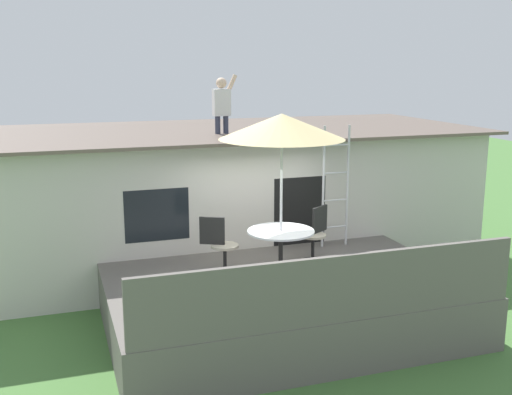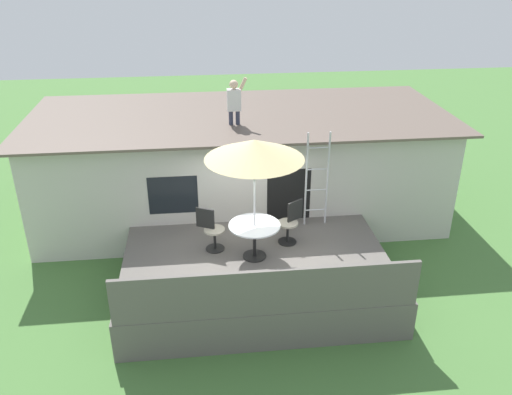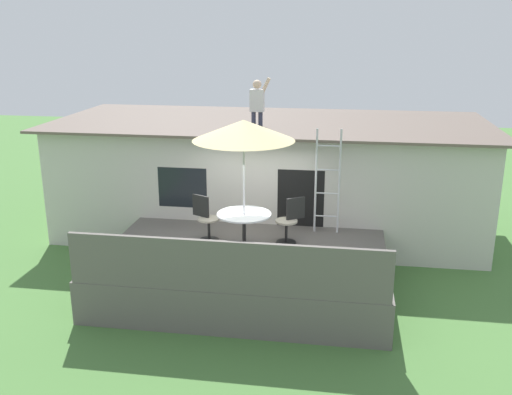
{
  "view_description": "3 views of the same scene",
  "coord_description": "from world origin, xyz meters",
  "px_view_note": "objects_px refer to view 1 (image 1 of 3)",
  "views": [
    {
      "loc": [
        -3.32,
        -8.53,
        4.08
      ],
      "look_at": [
        -0.26,
        0.56,
        1.97
      ],
      "focal_mm": 43.29,
      "sensor_mm": 36.0,
      "label": 1
    },
    {
      "loc": [
        -1.04,
        -9.18,
        6.67
      ],
      "look_at": [
        0.13,
        1.14,
        1.62
      ],
      "focal_mm": 37.24,
      "sensor_mm": 36.0,
      "label": 2
    },
    {
      "loc": [
        1.79,
        -10.16,
        5.01
      ],
      "look_at": [
        0.13,
        0.51,
        1.73
      ],
      "focal_mm": 40.21,
      "sensor_mm": 36.0,
      "label": 3
    }
  ],
  "objects_px": {
    "step_ladder": "(336,187)",
    "person_figure": "(222,101)",
    "patio_chair_left": "(220,246)",
    "patio_chair_right": "(315,235)",
    "patio_umbrella": "(282,127)",
    "patio_table": "(281,240)"
  },
  "relations": [
    {
      "from": "step_ladder",
      "to": "patio_chair_left",
      "type": "height_order",
      "value": "step_ladder"
    },
    {
      "from": "patio_table",
      "to": "patio_umbrella",
      "type": "distance_m",
      "value": 1.76
    },
    {
      "from": "patio_table",
      "to": "patio_chair_left",
      "type": "bearing_deg",
      "value": 153.74
    },
    {
      "from": "patio_table",
      "to": "step_ladder",
      "type": "height_order",
      "value": "step_ladder"
    },
    {
      "from": "patio_table",
      "to": "step_ladder",
      "type": "xyz_separation_m",
      "value": [
        1.53,
        1.26,
        0.51
      ]
    },
    {
      "from": "patio_umbrella",
      "to": "patio_chair_left",
      "type": "distance_m",
      "value": 2.12
    },
    {
      "from": "person_figure",
      "to": "patio_chair_right",
      "type": "xyz_separation_m",
      "value": [
        0.99,
        -2.2,
        -2.11
      ]
    },
    {
      "from": "step_ladder",
      "to": "person_figure",
      "type": "height_order",
      "value": "person_figure"
    },
    {
      "from": "step_ladder",
      "to": "person_figure",
      "type": "distance_m",
      "value": 2.68
    },
    {
      "from": "patio_chair_left",
      "to": "patio_umbrella",
      "type": "bearing_deg",
      "value": -0.0
    },
    {
      "from": "patio_table",
      "to": "person_figure",
      "type": "relative_size",
      "value": 0.94
    },
    {
      "from": "patio_umbrella",
      "to": "patio_chair_left",
      "type": "bearing_deg",
      "value": 153.74
    },
    {
      "from": "person_figure",
      "to": "patio_chair_right",
      "type": "relative_size",
      "value": 1.21
    },
    {
      "from": "person_figure",
      "to": "patio_table",
      "type": "bearing_deg",
      "value": -86.65
    },
    {
      "from": "step_ladder",
      "to": "patio_chair_right",
      "type": "distance_m",
      "value": 1.19
    },
    {
      "from": "person_figure",
      "to": "patio_chair_left",
      "type": "xyz_separation_m",
      "value": [
        -0.7,
        -2.32,
        -2.11
      ]
    },
    {
      "from": "step_ladder",
      "to": "patio_chair_right",
      "type": "height_order",
      "value": "step_ladder"
    },
    {
      "from": "patio_chair_left",
      "to": "patio_table",
      "type": "bearing_deg",
      "value": 0.0
    },
    {
      "from": "patio_table",
      "to": "person_figure",
      "type": "height_order",
      "value": "person_figure"
    },
    {
      "from": "step_ladder",
      "to": "person_figure",
      "type": "bearing_deg",
      "value": 138.67
    },
    {
      "from": "patio_chair_left",
      "to": "patio_chair_right",
      "type": "relative_size",
      "value": 1.0
    },
    {
      "from": "patio_umbrella",
      "to": "person_figure",
      "type": "distance_m",
      "value": 2.75
    }
  ]
}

